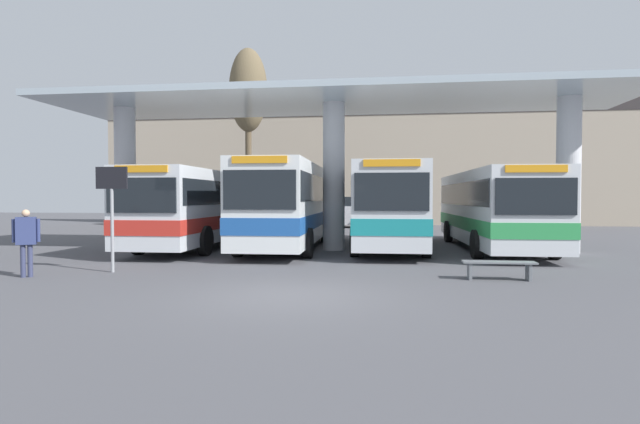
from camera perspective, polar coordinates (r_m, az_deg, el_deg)
ground_plane at (r=10.64m, az=-3.58°, el=-9.45°), size 100.00×100.00×0.00m
townhouse_backdrop at (r=37.81m, az=4.51°, el=7.87°), size 40.00×0.58×10.53m
station_canopy at (r=19.59m, az=1.59°, el=10.32°), size 22.24×5.90×5.94m
transit_bus_left_bay at (r=21.75m, az=-12.87°, el=0.80°), size 2.83×11.67×3.07m
transit_bus_center_bay at (r=20.04m, az=-3.67°, el=1.12°), size 2.88×10.16×3.33m
transit_bus_right_bay at (r=20.25m, az=7.89°, el=0.99°), size 2.79×10.15×3.23m
transit_bus_far_right_bay at (r=20.91m, az=19.05°, el=0.62°), size 3.00×10.69×3.03m
waiting_bench_near_pillar at (r=13.23m, az=19.77°, el=-5.83°), size 1.77×0.44×0.46m
info_sign_platform at (r=14.73m, az=-22.70°, el=1.59°), size 0.90×0.09×2.88m
pedestrian_waiting at (r=14.85m, az=-30.55°, el=-2.37°), size 0.59×0.45×1.74m
poplar_tree_behind_left at (r=32.19m, az=-8.21°, el=13.30°), size 2.36×2.36×11.32m
parked_car_street at (r=33.95m, az=2.01°, el=-0.06°), size 4.42×2.20×2.08m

